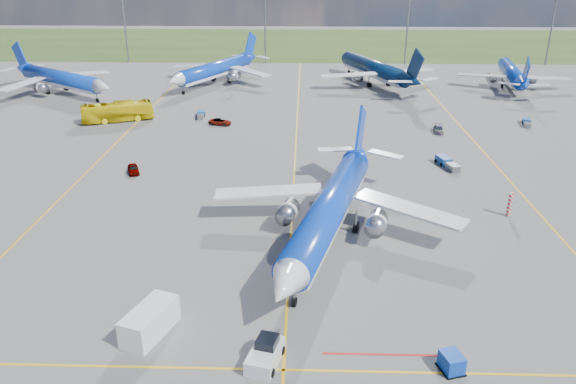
{
  "coord_description": "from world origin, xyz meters",
  "views": [
    {
      "loc": [
        1.35,
        -53.78,
        28.98
      ],
      "look_at": [
        -0.41,
        5.1,
        4.0
      ],
      "focal_mm": 35.0,
      "sensor_mm": 36.0,
      "label": 1
    }
  ],
  "objects_px": {
    "bg_jet_ne": "(510,86)",
    "service_car_a": "(133,169)",
    "service_van": "(150,321)",
    "bg_jet_nw": "(64,94)",
    "uld_container": "(452,362)",
    "service_car_c": "(439,129)",
    "bg_jet_n": "(373,84)",
    "baggage_tug_e": "(527,123)",
    "bg_jet_nnw": "(216,84)",
    "pushback_tug": "(266,353)",
    "warning_post": "(510,204)",
    "service_car_b": "(220,122)",
    "main_airliner": "(329,239)",
    "baggage_tug_w": "(447,163)",
    "apron_bus": "(117,112)",
    "baggage_tug_c": "(201,114)"
  },
  "relations": [
    {
      "from": "uld_container",
      "to": "service_van",
      "type": "bearing_deg",
      "value": 154.35
    },
    {
      "from": "service_van",
      "to": "apron_bus",
      "type": "relative_size",
      "value": 0.41
    },
    {
      "from": "warning_post",
      "to": "bg_jet_n",
      "type": "xyz_separation_m",
      "value": [
        -7.96,
        74.4,
        -1.5
      ]
    },
    {
      "from": "baggage_tug_w",
      "to": "service_van",
      "type": "bearing_deg",
      "value": -144.64
    },
    {
      "from": "baggage_tug_e",
      "to": "apron_bus",
      "type": "bearing_deg",
      "value": -163.58
    },
    {
      "from": "service_car_a",
      "to": "baggage_tug_w",
      "type": "xyz_separation_m",
      "value": [
        45.64,
        4.13,
        -0.06
      ]
    },
    {
      "from": "bg_jet_nnw",
      "to": "baggage_tug_w",
      "type": "xyz_separation_m",
      "value": [
        42.78,
        -56.42,
        0.56
      ]
    },
    {
      "from": "bg_jet_n",
      "to": "bg_jet_ne",
      "type": "xyz_separation_m",
      "value": [
        32.27,
        -1.82,
        0.0
      ]
    },
    {
      "from": "pushback_tug",
      "to": "warning_post",
      "type": "bearing_deg",
      "value": 59.36
    },
    {
      "from": "bg_jet_ne",
      "to": "service_car_a",
      "type": "relative_size",
      "value": 9.67
    },
    {
      "from": "bg_jet_n",
      "to": "pushback_tug",
      "type": "relative_size",
      "value": 7.2
    },
    {
      "from": "main_airliner",
      "to": "bg_jet_n",
      "type": "bearing_deg",
      "value": 95.7
    },
    {
      "from": "bg_jet_nnw",
      "to": "bg_jet_n",
      "type": "xyz_separation_m",
      "value": [
        38.28,
        0.99,
        0.0
      ]
    },
    {
      "from": "service_van",
      "to": "bg_jet_nw",
      "type": "bearing_deg",
      "value": 136.18
    },
    {
      "from": "main_airliner",
      "to": "apron_bus",
      "type": "relative_size",
      "value": 3.07
    },
    {
      "from": "bg_jet_nw",
      "to": "baggage_tug_c",
      "type": "bearing_deg",
      "value": -82.66
    },
    {
      "from": "bg_jet_n",
      "to": "warning_post",
      "type": "bearing_deg",
      "value": 74.61
    },
    {
      "from": "main_airliner",
      "to": "baggage_tug_w",
      "type": "height_order",
      "value": "main_airliner"
    },
    {
      "from": "baggage_tug_w",
      "to": "bg_jet_ne",
      "type": "bearing_deg",
      "value": 48.33
    },
    {
      "from": "bg_jet_nnw",
      "to": "warning_post",
      "type": "bearing_deg",
      "value": -32.15
    },
    {
      "from": "bg_jet_ne",
      "to": "baggage_tug_w",
      "type": "height_order",
      "value": "bg_jet_ne"
    },
    {
      "from": "pushback_tug",
      "to": "main_airliner",
      "type": "bearing_deg",
      "value": 89.32
    },
    {
      "from": "apron_bus",
      "to": "baggage_tug_c",
      "type": "xyz_separation_m",
      "value": [
        15.02,
        3.54,
        -1.35
      ]
    },
    {
      "from": "pushback_tug",
      "to": "bg_jet_nnw",
      "type": "bearing_deg",
      "value": 115.32
    },
    {
      "from": "warning_post",
      "to": "service_car_b",
      "type": "height_order",
      "value": "warning_post"
    },
    {
      "from": "bg_jet_n",
      "to": "service_car_a",
      "type": "relative_size",
      "value": 11.25
    },
    {
      "from": "bg_jet_ne",
      "to": "baggage_tug_w",
      "type": "xyz_separation_m",
      "value": [
        -27.77,
        -55.6,
        0.56
      ]
    },
    {
      "from": "service_van",
      "to": "baggage_tug_c",
      "type": "height_order",
      "value": "service_van"
    },
    {
      "from": "main_airliner",
      "to": "baggage_tug_w",
      "type": "xyz_separation_m",
      "value": [
        18.32,
        23.59,
        0.56
      ]
    },
    {
      "from": "bg_jet_n",
      "to": "service_car_c",
      "type": "relative_size",
      "value": 10.34
    },
    {
      "from": "baggage_tug_e",
      "to": "bg_jet_n",
      "type": "bearing_deg",
      "value": 141.51
    },
    {
      "from": "service_car_a",
      "to": "main_airliner",
      "type": "bearing_deg",
      "value": -56.85
    },
    {
      "from": "service_car_b",
      "to": "baggage_tug_e",
      "type": "distance_m",
      "value": 56.52
    },
    {
      "from": "service_car_c",
      "to": "baggage_tug_c",
      "type": "xyz_separation_m",
      "value": [
        -43.75,
        9.0,
        -0.09
      ]
    },
    {
      "from": "service_car_a",
      "to": "baggage_tug_e",
      "type": "relative_size",
      "value": 0.78
    },
    {
      "from": "bg_jet_nnw",
      "to": "bg_jet_ne",
      "type": "distance_m",
      "value": 70.56
    },
    {
      "from": "main_airliner",
      "to": "service_car_c",
      "type": "relative_size",
      "value": 10.17
    },
    {
      "from": "warning_post",
      "to": "service_van",
      "type": "height_order",
      "value": "warning_post"
    },
    {
      "from": "pushback_tug",
      "to": "uld_container",
      "type": "height_order",
      "value": "pushback_tug"
    },
    {
      "from": "pushback_tug",
      "to": "service_car_c",
      "type": "xyz_separation_m",
      "value": [
        26.5,
        61.41,
        -0.19
      ]
    },
    {
      "from": "service_van",
      "to": "service_car_a",
      "type": "distance_m",
      "value": 38.62
    },
    {
      "from": "uld_container",
      "to": "service_car_c",
      "type": "height_order",
      "value": "uld_container"
    },
    {
      "from": "bg_jet_ne",
      "to": "service_car_b",
      "type": "xyz_separation_m",
      "value": [
        -64.46,
        -34.68,
        0.58
      ]
    },
    {
      "from": "bg_jet_nnw",
      "to": "apron_bus",
      "type": "xyz_separation_m",
      "value": [
        -13.45,
        -33.61,
        1.84
      ]
    },
    {
      "from": "warning_post",
      "to": "uld_container",
      "type": "relative_size",
      "value": 1.68
    },
    {
      "from": "bg_jet_nw",
      "to": "baggage_tug_e",
      "type": "xyz_separation_m",
      "value": [
        95.39,
        -22.29,
        0.47
      ]
    },
    {
      "from": "bg_jet_n",
      "to": "main_airliner",
      "type": "bearing_deg",
      "value": 58.82
    },
    {
      "from": "main_airliner",
      "to": "baggage_tug_w",
      "type": "bearing_deg",
      "value": 67.56
    },
    {
      "from": "warning_post",
      "to": "bg_jet_n",
      "type": "distance_m",
      "value": 74.84
    },
    {
      "from": "service_car_b",
      "to": "baggage_tug_w",
      "type": "bearing_deg",
      "value": -105.51
    }
  ]
}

